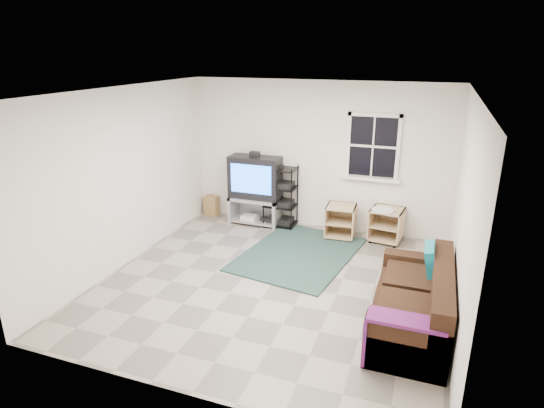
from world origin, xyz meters
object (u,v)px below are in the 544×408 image
at_px(side_table_left, 341,220).
at_px(sofa, 415,305).
at_px(av_rack, 280,200).
at_px(tv_unit, 255,185).
at_px(side_table_right, 387,222).

bearing_deg(side_table_left, sofa, -60.62).
bearing_deg(av_rack, sofa, -45.35).
bearing_deg(av_rack, side_table_left, -5.80).
bearing_deg(sofa, side_table_left, 119.38).
xyz_separation_m(tv_unit, side_table_left, (1.61, -0.09, -0.44)).
xyz_separation_m(av_rack, side_table_left, (1.14, -0.12, -0.19)).
bearing_deg(side_table_left, tv_unit, 176.93).
height_order(tv_unit, av_rack, tv_unit).
height_order(side_table_left, sofa, sofa).
bearing_deg(side_table_right, av_rack, 179.25).
xyz_separation_m(tv_unit, side_table_right, (2.37, 0.00, -0.42)).
relative_size(side_table_left, sofa, 0.31).
relative_size(tv_unit, side_table_left, 2.38).
xyz_separation_m(side_table_right, sofa, (0.60, -2.50, -0.03)).
bearing_deg(side_table_left, side_table_right, 6.84).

